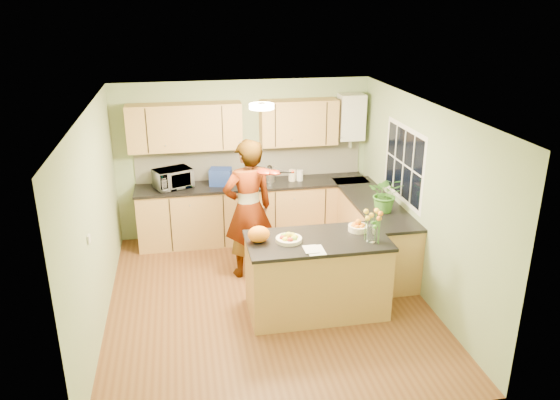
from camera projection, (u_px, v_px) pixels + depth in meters
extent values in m
plane|color=brown|center=(267.00, 300.00, 7.06)|extent=(4.50, 4.50, 0.00)
cube|color=white|center=(266.00, 108.00, 6.19)|extent=(4.00, 4.50, 0.02)
cube|color=#8FA677|center=(244.00, 159.00, 8.70)|extent=(4.00, 0.02, 2.50)
cube|color=#8FA677|center=(310.00, 307.00, 4.55)|extent=(4.00, 0.02, 2.50)
cube|color=#8FA677|center=(95.00, 222.00, 6.28)|extent=(0.02, 4.50, 2.50)
cube|color=#8FA677|center=(421.00, 200.00, 6.97)|extent=(0.02, 4.50, 2.50)
cube|color=#A97A43|center=(254.00, 212.00, 8.72)|extent=(3.60, 0.60, 0.90)
cube|color=black|center=(253.00, 185.00, 8.54)|extent=(3.64, 0.62, 0.04)
cube|color=#A97A43|center=(372.00, 232.00, 7.98)|extent=(0.60, 2.20, 0.90)
cube|color=black|center=(373.00, 202.00, 7.81)|extent=(0.62, 2.24, 0.04)
cube|color=white|center=(250.00, 162.00, 8.72)|extent=(3.60, 0.02, 0.52)
cube|color=#A97A43|center=(185.00, 127.00, 8.18)|extent=(1.70, 0.34, 0.70)
cube|color=#A97A43|center=(299.00, 122.00, 8.48)|extent=(1.20, 0.34, 0.70)
cube|color=silver|center=(351.00, 117.00, 8.61)|extent=(0.40, 0.30, 0.72)
cylinder|color=silver|center=(350.00, 142.00, 8.75)|extent=(0.06, 0.06, 0.20)
cube|color=silver|center=(404.00, 164.00, 7.41)|extent=(0.01, 1.30, 1.05)
cube|color=black|center=(404.00, 164.00, 7.41)|extent=(0.01, 1.18, 0.92)
cube|color=silver|center=(89.00, 239.00, 5.71)|extent=(0.02, 0.09, 0.09)
cylinder|color=#FFEABF|center=(262.00, 106.00, 6.48)|extent=(0.30, 0.30, 0.06)
cylinder|color=silver|center=(262.00, 104.00, 6.47)|extent=(0.10, 0.10, 0.02)
cube|color=#A97A43|center=(317.00, 277.00, 6.67)|extent=(1.66, 0.83, 0.93)
cube|color=black|center=(318.00, 241.00, 6.50)|extent=(1.70, 0.87, 0.04)
cylinder|color=#F1E1C1|center=(289.00, 240.00, 6.42)|extent=(0.31, 0.31, 0.05)
cylinder|color=#F1E1C1|center=(358.00, 228.00, 6.71)|extent=(0.24, 0.24, 0.07)
cylinder|color=silver|center=(371.00, 233.00, 6.39)|extent=(0.10, 0.10, 0.21)
ellipsoid|color=orange|center=(259.00, 234.00, 6.38)|extent=(0.32, 0.30, 0.20)
cube|color=silver|center=(316.00, 250.00, 6.20)|extent=(0.20, 0.27, 0.01)
imported|color=#D8AC84|center=(248.00, 209.00, 7.41)|extent=(0.81, 0.64, 1.95)
imported|color=silver|center=(173.00, 178.00, 8.29)|extent=(0.64, 0.55, 0.30)
cube|color=#203895|center=(221.00, 177.00, 8.43)|extent=(0.37, 0.31, 0.26)
cylinder|color=silver|center=(270.00, 175.00, 8.58)|extent=(0.17, 0.17, 0.23)
sphere|color=black|center=(270.00, 165.00, 8.53)|extent=(0.08, 0.08, 0.08)
cylinder|color=#F1E1C1|center=(292.00, 175.00, 8.63)|extent=(0.15, 0.15, 0.18)
cylinder|color=silver|center=(300.00, 175.00, 8.65)|extent=(0.12, 0.12, 0.17)
imported|color=#3D7A28|center=(386.00, 194.00, 7.33)|extent=(0.58, 0.55, 0.51)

